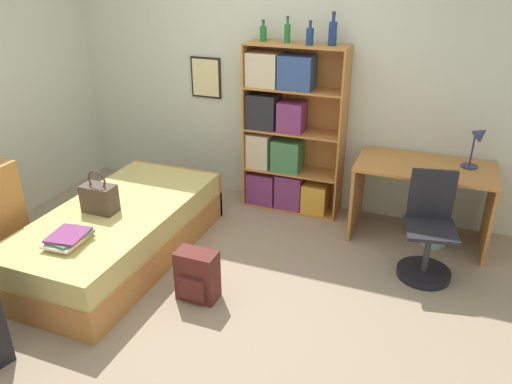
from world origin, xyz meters
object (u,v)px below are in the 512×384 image
desk_lamp (479,140)px  bottle_blue (333,33)px  bottle_brown (287,33)px  desk_chair (427,243)px  bottle_clear (310,36)px  book_stack_on_bed (69,238)px  desk (423,188)px  bookcase (284,137)px  bottle_green (263,33)px  backpack (197,276)px  handbag (99,198)px  waste_bin (435,230)px  bed (121,232)px

desk_lamp → bottle_blue: bearing=176.2°
bottle_brown → desk_chair: size_ratio=0.27×
bottle_blue → desk_lamp: bearing=-3.8°
bottle_brown → bottle_clear: (0.24, -0.06, -0.01)m
book_stack_on_bed → desk: 3.08m
bookcase → bottle_green: 1.03m
backpack → book_stack_on_bed: bearing=-161.2°
book_stack_on_bed → bookcase: bookcase is taller
handbag → bookcase: bearing=54.5°
book_stack_on_bed → desk: bearing=38.3°
handbag → bottle_blue: (1.55, 1.58, 1.22)m
bottle_brown → waste_bin: 2.30m
bottle_blue → desk: size_ratio=0.24×
desk_chair → waste_bin: (0.05, 0.53, -0.15)m
bottle_clear → bottle_blue: size_ratio=0.74×
bottle_brown → book_stack_on_bed: bearing=-115.7°
bottle_clear → backpack: bottle_clear is taller
desk → backpack: (-1.51, -1.60, -0.32)m
desk → bottle_clear: bearing=173.5°
backpack → waste_bin: size_ratio=1.43×
bottle_brown → waste_bin: bottle_brown is taller
bed → desk_lamp: size_ratio=5.21×
bed → bottle_green: 2.29m
bed → bottle_clear: bottle_clear is taller
backpack → bottle_brown: bearing=86.7°
book_stack_on_bed → backpack: (0.91, 0.31, -0.31)m
bed → bookcase: bookcase is taller
book_stack_on_bed → bookcase: 2.32m
bottle_blue → desk_chair: 2.04m
bookcase → bottle_green: bearing=170.1°
bed → bottle_brown: bottle_brown is taller
bottle_brown → bottle_clear: bottle_brown is taller
waste_bin → bed: bearing=-154.8°
book_stack_on_bed → desk_chair: (2.53, 1.31, -0.22)m
bookcase → desk: bearing=-6.9°
desk_lamp → bed: bearing=-153.8°
handbag → waste_bin: handbag is taller
handbag → desk_lamp: (2.91, 1.49, 0.40)m
bottle_green → backpack: bottle_green is taller
waste_bin → desk_lamp: bearing=36.3°
bottle_clear → bottle_blue: bottle_blue is taller
waste_bin → bottle_green: bearing=171.3°
handbag → bottle_blue: 2.53m
bottle_clear → desk: (1.17, -0.13, -1.27)m
bottle_clear → desk_lamp: (1.56, -0.03, -0.79)m
bookcase → desk: 1.44m
desk → book_stack_on_bed: bearing=-141.7°
desk_lamp → backpack: 2.67m
bed → bottle_green: (0.78, 1.50, 1.55)m
bottle_green → bottle_brown: bearing=-4.2°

